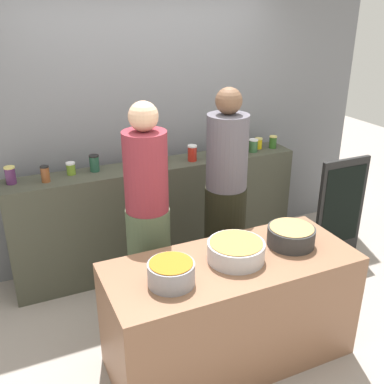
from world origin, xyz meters
The scene contains 24 objects.
ground centered at (0.00, 0.00, 0.00)m, with size 12.00×12.00×0.00m, color #9D938A.
storefront_wall centered at (0.00, 1.45, 1.50)m, with size 4.80×0.12×3.00m, color slate.
display_shelf centered at (0.00, 1.10, 0.52)m, with size 2.70×0.36×1.03m, color #404134.
prep_table centered at (0.00, -0.30, 0.40)m, with size 1.70×0.70×0.81m, color brown.
preserve_jar_0 centered at (-1.24, 1.15, 1.10)m, with size 0.09×0.09×0.14m.
preserve_jar_1 centered at (-0.98, 1.07, 1.10)m, with size 0.07×0.07×0.14m.
preserve_jar_2 centered at (-0.76, 1.16, 1.09)m, with size 0.08×0.08×0.11m.
preserve_jar_3 centered at (-0.56, 1.16, 1.10)m, with size 0.09×0.09×0.14m.
preserve_jar_4 centered at (-0.22, 1.06, 1.10)m, with size 0.07×0.07×0.14m.
preserve_jar_5 centered at (-0.12, 1.16, 1.09)m, with size 0.09×0.09×0.11m.
preserve_jar_6 centered at (0.04, 1.14, 1.08)m, with size 0.09×0.09×0.10m.
preserve_jar_7 centered at (0.32, 1.06, 1.11)m, with size 0.09×0.09×0.15m.
preserve_jar_8 centered at (0.54, 1.03, 1.09)m, with size 0.07×0.07×0.11m.
preserve_jar_9 centered at (0.72, 1.11, 1.10)m, with size 0.07×0.07×0.13m.
preserve_jar_10 centered at (0.84, 1.03, 1.10)m, with size 0.09×0.09×0.14m.
preserve_jar_11 centered at (0.97, 1.06, 1.09)m, with size 0.09×0.09×0.12m.
preserve_jar_12 centered at (1.08, 1.12, 1.09)m, with size 0.08×0.08×0.11m.
preserve_jar_13 centered at (1.22, 1.08, 1.09)m, with size 0.08×0.08×0.12m.
cooking_pot_left centered at (-0.46, -0.37, 0.88)m, with size 0.29×0.29×0.15m.
cooking_pot_center centered at (0.03, -0.29, 0.87)m, with size 0.38×0.38×0.13m.
cooking_pot_right centered at (0.48, -0.28, 0.88)m, with size 0.33×0.33×0.14m.
cook_with_tongs centered at (-0.36, 0.36, 0.81)m, with size 0.33×0.33×1.77m.
cook_in_cap centered at (0.36, 0.47, 0.82)m, with size 0.35×0.35×1.80m.
chalkboard_sign centered at (1.64, 0.48, 0.53)m, with size 0.54×0.05×1.04m.
Camera 1 is at (-1.29, -2.50, 2.39)m, focal length 41.91 mm.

